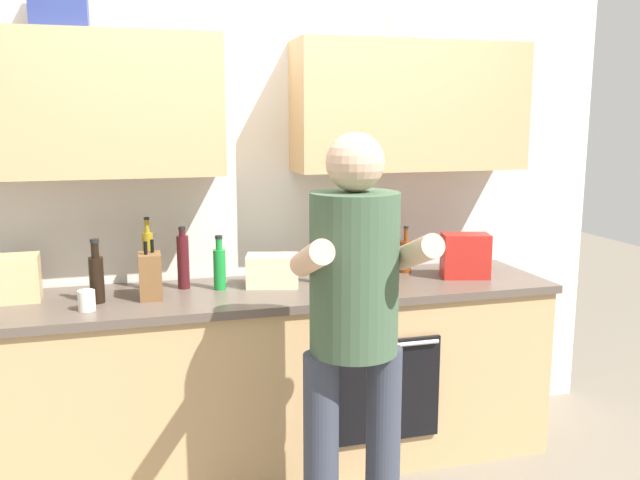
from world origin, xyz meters
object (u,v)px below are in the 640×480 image
(bottle_syrup, at_px, (327,257))
(bottle_soda, at_px, (219,267))
(knife_block, at_px, (150,276))
(bottle_wine, at_px, (183,261))
(grocery_bag_rice, at_px, (273,271))
(bottle_soy, at_px, (97,277))
(bottle_oil, at_px, (148,259))
(person_standing, at_px, (354,313))
(cup_coffee, at_px, (87,300))
(grocery_bag_crisps, at_px, (465,256))
(bottle_juice, at_px, (379,264))
(bottle_vinegar, at_px, (405,255))
(potted_herb, at_px, (352,251))
(grocery_bag_bread, at_px, (19,278))

(bottle_syrup, relative_size, bottle_soda, 1.24)
(bottle_soda, distance_m, knife_block, 0.34)
(bottle_wine, distance_m, grocery_bag_rice, 0.44)
(bottle_soy, distance_m, bottle_oil, 0.30)
(person_standing, bearing_deg, cup_coffee, 148.50)
(bottle_wine, bearing_deg, knife_block, -137.22)
(person_standing, xyz_separation_m, grocery_bag_crisps, (0.85, 0.73, 0.03))
(person_standing, xyz_separation_m, bottle_wine, (-0.57, 0.89, 0.05))
(bottle_soda, height_order, knife_block, knife_block)
(bottle_wine, distance_m, knife_block, 0.22)
(bottle_juice, distance_m, bottle_vinegar, 0.30)
(bottle_soy, xyz_separation_m, potted_herb, (1.25, 0.13, 0.02))
(person_standing, distance_m, cup_coffee, 1.18)
(person_standing, relative_size, knife_block, 6.16)
(bottle_syrup, height_order, knife_block, bottle_syrup)
(person_standing, height_order, grocery_bag_crisps, person_standing)
(knife_block, bearing_deg, potted_herb, 7.07)
(grocery_bag_crisps, bearing_deg, person_standing, -139.51)
(person_standing, bearing_deg, grocery_bag_rice, 100.37)
(person_standing, relative_size, bottle_vinegar, 6.66)
(bottle_wine, height_order, bottle_oil, bottle_oil)
(bottle_vinegar, xyz_separation_m, grocery_bag_rice, (-0.75, -0.11, -0.01))
(cup_coffee, relative_size, potted_herb, 0.36)
(cup_coffee, relative_size, grocery_bag_bread, 0.42)
(bottle_juice, bearing_deg, grocery_bag_rice, 170.98)
(bottle_oil, relative_size, grocery_bag_rice, 1.39)
(cup_coffee, distance_m, knife_block, 0.31)
(bottle_vinegar, distance_m, grocery_bag_rice, 0.76)
(cup_coffee, bearing_deg, person_standing, -31.50)
(bottle_syrup, xyz_separation_m, bottle_oil, (-0.86, 0.14, 0.01))
(grocery_bag_rice, bearing_deg, bottle_juice, -9.02)
(bottle_soy, relative_size, bottle_syrup, 0.88)
(potted_herb, xyz_separation_m, grocery_bag_rice, (-0.43, -0.06, -0.06))
(grocery_bag_crisps, bearing_deg, bottle_vinegar, 142.86)
(grocery_bag_crisps, relative_size, grocery_bag_bread, 1.13)
(bottle_soda, bearing_deg, grocery_bag_crisps, -4.46)
(bottle_oil, relative_size, bottle_soda, 1.33)
(bottle_soda, height_order, grocery_bag_rice, bottle_soda)
(bottle_oil, height_order, grocery_bag_rice, bottle_oil)
(person_standing, relative_size, grocery_bag_bread, 7.88)
(bottle_vinegar, bearing_deg, person_standing, -123.10)
(bottle_vinegar, bearing_deg, knife_block, -172.46)
(bottle_soy, height_order, cup_coffee, bottle_soy)
(bottle_wine, bearing_deg, person_standing, -57.34)
(bottle_vinegar, height_order, bottle_oil, bottle_oil)
(bottle_vinegar, distance_m, bottle_soda, 1.01)
(person_standing, relative_size, grocery_bag_rice, 6.61)
(bottle_juice, distance_m, cup_coffee, 1.39)
(bottle_soy, xyz_separation_m, bottle_oil, (0.23, 0.19, 0.03))
(bottle_wine, bearing_deg, bottle_syrup, -8.90)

